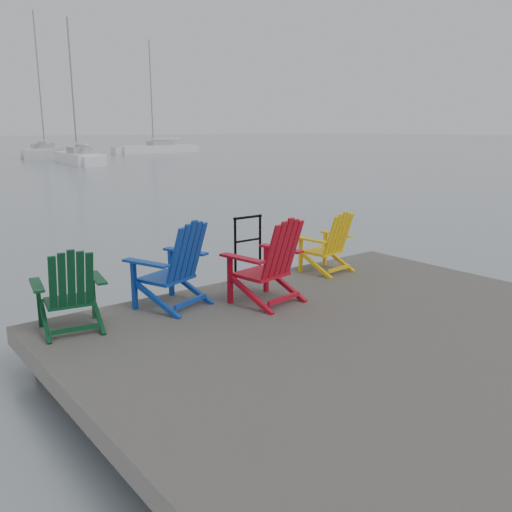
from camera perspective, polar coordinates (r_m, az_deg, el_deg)
ground at (r=6.10m, az=11.58°, el=-12.12°), size 400.00×400.00×0.00m
dock at (r=5.96m, az=11.74°, el=-9.10°), size 6.00×5.00×1.40m
handrail at (r=7.64m, az=-0.86°, el=1.60°), size 0.48×0.04×0.90m
chair_green at (r=5.96m, az=-19.02°, el=-3.36°), size 0.81×0.76×0.91m
chair_blue at (r=6.47m, az=-8.61°, el=-0.86°), size 1.00×0.95×1.04m
chair_red at (r=6.54m, az=1.43°, el=-0.50°), size 0.93×0.88×1.05m
chair_yellow at (r=8.06m, az=7.68°, el=1.48°), size 0.77×0.72×0.91m
sailboat_near at (r=42.96m, az=-18.15°, el=9.69°), size 2.77×7.75×10.57m
sailboat_mid at (r=55.22m, az=-21.38°, el=10.11°), size 6.38×9.81×13.18m
sailboat_far at (r=59.72m, az=-10.34°, el=10.97°), size 8.43×2.22×11.63m
buoy_d at (r=46.54m, az=-17.70°, el=9.52°), size 0.37×0.37×0.37m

